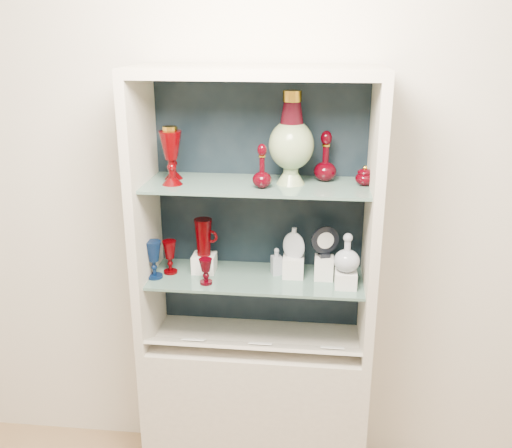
# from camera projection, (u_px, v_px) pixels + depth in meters

# --- Properties ---
(wall_back) EXTENTS (3.50, 0.02, 2.80)m
(wall_back) POSITION_uv_depth(u_px,v_px,m) (261.00, 187.00, 2.57)
(wall_back) COLOR silver
(wall_back) RESTS_ON ground
(cabinet_base) EXTENTS (1.00, 0.40, 0.75)m
(cabinet_base) POSITION_uv_depth(u_px,v_px,m) (256.00, 409.00, 2.69)
(cabinet_base) COLOR beige
(cabinet_base) RESTS_ON ground
(cabinet_back_panel) EXTENTS (0.98, 0.02, 1.15)m
(cabinet_back_panel) POSITION_uv_depth(u_px,v_px,m) (261.00, 205.00, 2.56)
(cabinet_back_panel) COLOR black
(cabinet_back_panel) RESTS_ON cabinet_base
(cabinet_side_left) EXTENTS (0.04, 0.40, 1.15)m
(cabinet_side_left) POSITION_uv_depth(u_px,v_px,m) (144.00, 214.00, 2.43)
(cabinet_side_left) COLOR beige
(cabinet_side_left) RESTS_ON cabinet_base
(cabinet_side_right) EXTENTS (0.04, 0.40, 1.15)m
(cabinet_side_right) POSITION_uv_depth(u_px,v_px,m) (372.00, 222.00, 2.33)
(cabinet_side_right) COLOR beige
(cabinet_side_right) RESTS_ON cabinet_base
(cabinet_top_cap) EXTENTS (1.00, 0.40, 0.04)m
(cabinet_top_cap) POSITION_uv_depth(u_px,v_px,m) (256.00, 72.00, 2.19)
(cabinet_top_cap) COLOR beige
(cabinet_top_cap) RESTS_ON cabinet_side_left
(shelf_lower) EXTENTS (0.92, 0.34, 0.01)m
(shelf_lower) POSITION_uv_depth(u_px,v_px,m) (256.00, 278.00, 2.49)
(shelf_lower) COLOR slate
(shelf_lower) RESTS_ON cabinet_side_left
(shelf_upper) EXTENTS (0.92, 0.34, 0.01)m
(shelf_upper) POSITION_uv_depth(u_px,v_px,m) (257.00, 185.00, 2.36)
(shelf_upper) COLOR slate
(shelf_upper) RESTS_ON cabinet_side_left
(label_ledge) EXTENTS (0.92, 0.17, 0.09)m
(label_ledge) POSITION_uv_depth(u_px,v_px,m) (253.00, 346.00, 2.46)
(label_ledge) COLOR beige
(label_ledge) RESTS_ON cabinet_base
(label_card_0) EXTENTS (0.10, 0.06, 0.03)m
(label_card_0) POSITION_uv_depth(u_px,v_px,m) (332.00, 348.00, 2.42)
(label_card_0) COLOR white
(label_card_0) RESTS_ON label_ledge
(label_card_1) EXTENTS (0.10, 0.06, 0.03)m
(label_card_1) POSITION_uv_depth(u_px,v_px,m) (261.00, 343.00, 2.45)
(label_card_1) COLOR white
(label_card_1) RESTS_ON label_ledge
(label_card_2) EXTENTS (0.10, 0.06, 0.03)m
(label_card_2) POSITION_uv_depth(u_px,v_px,m) (194.00, 340.00, 2.48)
(label_card_2) COLOR white
(label_card_2) RESTS_ON label_ledge
(pedestal_lamp_left) EXTENTS (0.09, 0.09, 0.22)m
(pedestal_lamp_left) POSITION_uv_depth(u_px,v_px,m) (173.00, 153.00, 2.40)
(pedestal_lamp_left) COLOR #4F0002
(pedestal_lamp_left) RESTS_ON shelf_upper
(pedestal_lamp_right) EXTENTS (0.11, 0.11, 0.24)m
(pedestal_lamp_right) POSITION_uv_depth(u_px,v_px,m) (171.00, 156.00, 2.31)
(pedestal_lamp_right) COLOR #4F0002
(pedestal_lamp_right) RESTS_ON shelf_upper
(enamel_urn) EXTENTS (0.23, 0.23, 0.38)m
(enamel_urn) POSITION_uv_depth(u_px,v_px,m) (291.00, 138.00, 2.29)
(enamel_urn) COLOR #104B21
(enamel_urn) RESTS_ON shelf_upper
(ruby_decanter_a) EXTENTS (0.10, 0.10, 0.20)m
(ruby_decanter_a) POSITION_uv_depth(u_px,v_px,m) (262.00, 163.00, 2.26)
(ruby_decanter_a) COLOR #400008
(ruby_decanter_a) RESTS_ON shelf_upper
(ruby_decanter_b) EXTENTS (0.12, 0.12, 0.22)m
(ruby_decanter_b) POSITION_uv_depth(u_px,v_px,m) (326.00, 155.00, 2.36)
(ruby_decanter_b) COLOR #400008
(ruby_decanter_b) RESTS_ON shelf_upper
(lidded_bowl) EXTENTS (0.09, 0.09, 0.08)m
(lidded_bowl) POSITION_uv_depth(u_px,v_px,m) (365.00, 175.00, 2.32)
(lidded_bowl) COLOR #400008
(lidded_bowl) RESTS_ON shelf_upper
(cobalt_goblet) EXTENTS (0.09, 0.09, 0.17)m
(cobalt_goblet) POSITION_uv_depth(u_px,v_px,m) (154.00, 260.00, 2.46)
(cobalt_goblet) COLOR #07183F
(cobalt_goblet) RESTS_ON shelf_lower
(ruby_goblet_tall) EXTENTS (0.07, 0.07, 0.15)m
(ruby_goblet_tall) POSITION_uv_depth(u_px,v_px,m) (170.00, 257.00, 2.51)
(ruby_goblet_tall) COLOR #4F0002
(ruby_goblet_tall) RESTS_ON shelf_lower
(ruby_goblet_small) EXTENTS (0.08, 0.08, 0.11)m
(ruby_goblet_small) POSITION_uv_depth(u_px,v_px,m) (206.00, 271.00, 2.40)
(ruby_goblet_small) COLOR #400008
(ruby_goblet_small) RESTS_ON shelf_lower
(riser_ruby_pitcher) EXTENTS (0.10, 0.10, 0.08)m
(riser_ruby_pitcher) POSITION_uv_depth(u_px,v_px,m) (204.00, 263.00, 2.53)
(riser_ruby_pitcher) COLOR silver
(riser_ruby_pitcher) RESTS_ON shelf_lower
(ruby_pitcher) EXTENTS (0.14, 0.11, 0.16)m
(ruby_pitcher) POSITION_uv_depth(u_px,v_px,m) (203.00, 237.00, 2.49)
(ruby_pitcher) COLOR #4F0002
(ruby_pitcher) RESTS_ON riser_ruby_pitcher
(clear_square_bottle) EXTENTS (0.06, 0.06, 0.12)m
(clear_square_bottle) POSITION_uv_depth(u_px,v_px,m) (276.00, 261.00, 2.50)
(clear_square_bottle) COLOR #98A0AF
(clear_square_bottle) RESTS_ON shelf_lower
(riser_flat_flask) EXTENTS (0.09, 0.09, 0.09)m
(riser_flat_flask) POSITION_uv_depth(u_px,v_px,m) (293.00, 267.00, 2.48)
(riser_flat_flask) COLOR silver
(riser_flat_flask) RESTS_ON shelf_lower
(flat_flask) EXTENTS (0.11, 0.07, 0.14)m
(flat_flask) POSITION_uv_depth(u_px,v_px,m) (294.00, 242.00, 2.44)
(flat_flask) COLOR #AEB6C2
(flat_flask) RESTS_ON riser_flat_flask
(riser_clear_round_decanter) EXTENTS (0.09, 0.09, 0.07)m
(riser_clear_round_decanter) POSITION_uv_depth(u_px,v_px,m) (346.00, 279.00, 2.38)
(riser_clear_round_decanter) COLOR silver
(riser_clear_round_decanter) RESTS_ON shelf_lower
(clear_round_decanter) EXTENTS (0.11, 0.11, 0.16)m
(clear_round_decanter) POSITION_uv_depth(u_px,v_px,m) (347.00, 254.00, 2.34)
(clear_round_decanter) COLOR #98A0AF
(clear_round_decanter) RESTS_ON riser_clear_round_decanter
(riser_cameo_medallion) EXTENTS (0.08, 0.08, 0.10)m
(riser_cameo_medallion) POSITION_uv_depth(u_px,v_px,m) (324.00, 268.00, 2.46)
(riser_cameo_medallion) COLOR silver
(riser_cameo_medallion) RESTS_ON shelf_lower
(cameo_medallion) EXTENTS (0.13, 0.08, 0.14)m
(cameo_medallion) POSITION_uv_depth(u_px,v_px,m) (325.00, 241.00, 2.42)
(cameo_medallion) COLOR black
(cameo_medallion) RESTS_ON riser_cameo_medallion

